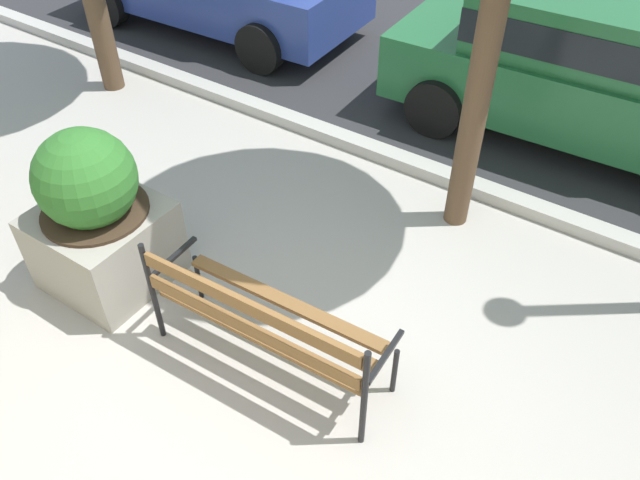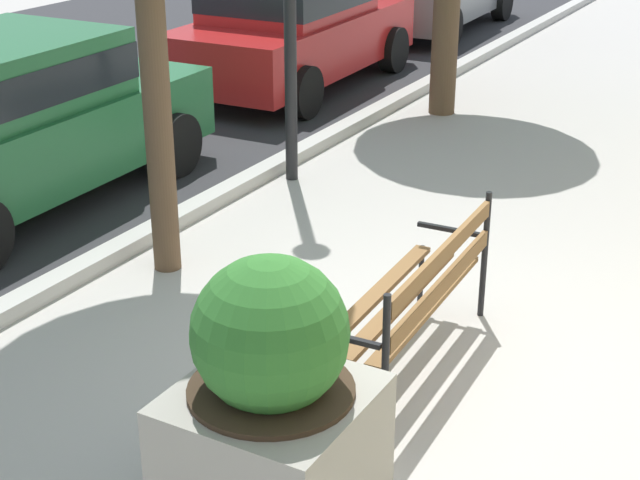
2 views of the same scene
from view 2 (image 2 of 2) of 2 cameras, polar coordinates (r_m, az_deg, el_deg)
The scene contains 6 objects.
ground_plane at distance 6.42m, azimuth 6.18°, elevation -7.43°, with size 80.00×80.00×0.00m, color #ADA8A0.
curb_stone at distance 7.84m, azimuth -13.57°, elevation -1.53°, with size 60.00×0.20×0.12m, color #B2AFA8.
park_bench at distance 6.17m, azimuth 5.77°, elevation -3.03°, with size 1.82×0.61×0.95m.
concrete_planter at distance 4.84m, azimuth -2.88°, elevation -9.50°, with size 0.93×0.93×1.42m.
parked_car_green at distance 9.21m, azimuth -18.15°, elevation 6.87°, with size 4.15×2.02×1.56m.
parked_car_red at distance 13.06m, azimuth -1.60°, elevation 12.62°, with size 4.15×2.02×1.56m.
Camera 2 is at (-5.11, -2.10, 3.28)m, focal length 54.22 mm.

